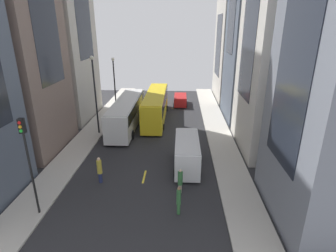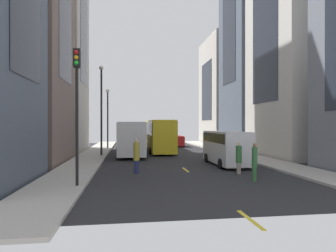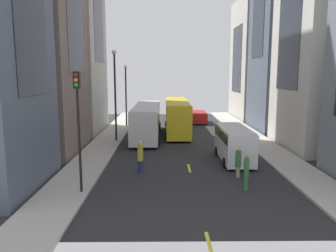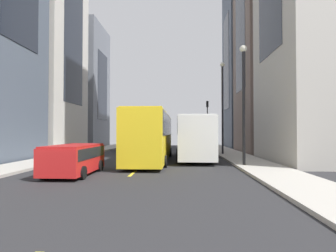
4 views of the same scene
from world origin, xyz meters
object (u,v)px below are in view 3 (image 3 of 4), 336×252
Objects in this scene: pedestrian_waiting_curb at (140,156)px; traffic_light_near_corner at (78,111)px; delivery_van_white at (234,142)px; pedestrian_crossing_near at (246,172)px; streetcar_yellow at (177,114)px; pedestrian_walking_far at (238,162)px; city_bus_white at (147,118)px; car_red_0 at (199,116)px.

traffic_light_near_corner reaches higher than pedestrian_waiting_curb.
delivery_van_white reaches higher than pedestrian_crossing_near.
traffic_light_near_corner is (-9.24, -0.47, 3.55)m from pedestrian_crossing_near.
streetcar_yellow is 19.41m from pedestrian_crossing_near.
pedestrian_crossing_near is 0.95× the size of pedestrian_waiting_curb.
streetcar_yellow is 17.02m from pedestrian_walking_far.
city_bus_white is at bearing -9.08° from pedestrian_waiting_curb.
delivery_van_white is 2.82× the size of pedestrian_crossing_near.
streetcar_yellow reaches higher than pedestrian_waiting_curb.
pedestrian_crossing_near is at bearing -80.48° from streetcar_yellow.
pedestrian_crossing_near is (-0.09, -2.45, 0.09)m from pedestrian_walking_far.
car_red_0 is 26.13m from pedestrian_crossing_near.
traffic_light_near_corner is (-2.98, -4.05, 3.51)m from pedestrian_waiting_curb.
pedestrian_crossing_near is (6.48, -16.25, -0.89)m from city_bus_white.
pedestrian_walking_far is at bearing 69.15° from pedestrian_crossing_near.
car_red_0 is (6.49, 9.88, -1.11)m from city_bus_white.
traffic_light_near_corner is at bearing 133.58° from pedestrian_waiting_curb.
car_red_0 is at bearing -25.61° from pedestrian_waiting_curb.
delivery_van_white is at bearing -88.12° from car_red_0.
traffic_light_near_corner is (-9.33, -2.93, 3.64)m from pedestrian_walking_far.
delivery_van_white is at bearing -53.90° from city_bus_white.
pedestrian_crossing_near is 9.91m from traffic_light_near_corner.
traffic_light_near_corner reaches higher than pedestrian_crossing_near.
streetcar_yellow is at bearing 130.09° from pedestrian_walking_far.
traffic_light_near_corner reaches higher than delivery_van_white.
city_bus_white is 2.15× the size of delivery_van_white.
pedestrian_waiting_curb is (-3.06, -15.54, -0.96)m from streetcar_yellow.
streetcar_yellow is 1.92× the size of traffic_light_near_corner.
pedestrian_walking_far is 6.45m from pedestrian_waiting_curb.
car_red_0 is 1.96× the size of pedestrian_waiting_curb.
pedestrian_waiting_curb is at bearing -89.01° from city_bus_white.
pedestrian_crossing_near is at bearing -63.08° from pedestrian_walking_far.
pedestrian_waiting_curb is (-6.26, 3.57, 0.04)m from pedestrian_crossing_near.
city_bus_white is 5.73× the size of pedestrian_waiting_curb.
city_bus_white is 1.92× the size of traffic_light_near_corner.
car_red_0 is at bearing 65.40° from streetcar_yellow.
pedestrian_waiting_curb reaches higher than pedestrian_walking_far.
pedestrian_crossing_near reaches higher than car_red_0.
pedestrian_waiting_curb is at bearing 53.65° from traffic_light_near_corner.
streetcar_yellow is at bearing 41.14° from city_bus_white.
delivery_van_white is at bearing 35.04° from traffic_light_near_corner.
pedestrian_waiting_curb is at bearing -105.53° from car_red_0.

